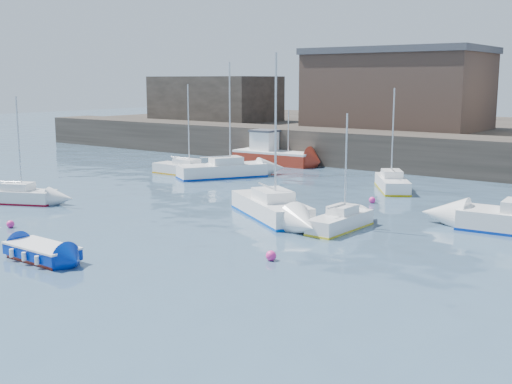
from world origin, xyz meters
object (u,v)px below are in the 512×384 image
Objects in this scene: fishing_boat at (272,154)px; sailboat_e at (185,169)px; sailboat_h at (223,170)px; sailboat_f at (392,183)px; sailboat_a at (15,196)px; buoy_far at (372,203)px; buoy_near at (11,228)px; blue_dinghy at (42,252)px; sailboat_c at (340,221)px; buoy_mid at (271,260)px; sailboat_b at (271,207)px.

fishing_boat is 9.68m from sailboat_e.
sailboat_f is at bearing 10.42° from sailboat_h.
sailboat_a is 21.77m from buoy_far.
sailboat_f reaches higher than buoy_near.
buoy_far is (15.45, -11.48, -0.94)m from fishing_boat.
sailboat_h reaches higher than buoy_far.
buoy_far is (5.38, 19.65, -0.37)m from blue_dinghy.
sailboat_a reaches higher than sailboat_c.
fishing_boat is 1.05× the size of sailboat_e.
sailboat_c is 0.82× the size of sailboat_e.
fishing_boat is 24.49m from sailboat_a.
sailboat_f reaches higher than blue_dinghy.
sailboat_c is at bearing 59.21° from blue_dinghy.
sailboat_e reaches higher than sailboat_a.
fishing_boat is 15.78m from sailboat_f.
buoy_far is at bearing -10.92° from sailboat_h.
fishing_boat is at bearing 124.82° from buoy_mid.
fishing_boat is 19.27m from buoy_far.
sailboat_a is 16.01m from sailboat_h.
fishing_boat is 31.08m from buoy_mid.
buoy_near is (-6.44, 2.69, -0.37)m from blue_dinghy.
sailboat_e is at bearing 106.15° from buoy_near.
sailboat_a is at bearing -158.69° from sailboat_b.
sailboat_b is (14.93, 5.83, 0.12)m from sailboat_a.
sailboat_a reaches higher than buoy_near.
blue_dinghy is at bearing -102.54° from sailboat_b.
sailboat_b is at bearing 175.77° from sailboat_c.
sailboat_c is 13.07× the size of buoy_mid.
buoy_mid is (3.32, -19.11, -0.48)m from sailboat_f.
sailboat_b is at bearing -40.62° from sailboat_h.
sailboat_h reaches higher than buoy_mid.
sailboat_b reaches higher than buoy_near.
buoy_mid is (0.39, -6.60, -0.44)m from sailboat_c.
buoy_near is 20.67m from buoy_far.
blue_dinghy is 20.38m from buoy_far.
buoy_near is at bearing -35.33° from sailboat_a.
buoy_far is (1.03, -5.09, -0.48)m from sailboat_f.
sailboat_b is at bearing 46.90° from buoy_near.
buoy_mid is at bearing -80.14° from sailboat_f.
sailboat_a is (-12.14, 6.74, 0.08)m from blue_dinghy.
sailboat_e is at bearing 118.86° from blue_dinghy.
sailboat_a reaches higher than blue_dinghy.
sailboat_h is (1.44, -8.78, -0.37)m from fishing_boat.
fishing_boat reaches higher than buoy_mid.
fishing_boat is 18.95× the size of buoy_far.
fishing_boat is at bearing 143.38° from buoy_far.
buoy_near is (-10.79, -22.05, -0.48)m from sailboat_f.
sailboat_b is 12.28m from sailboat_f.
fishing_boat is at bearing 78.91° from sailboat_e.
sailboat_c is at bearing -76.81° from sailboat_f.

